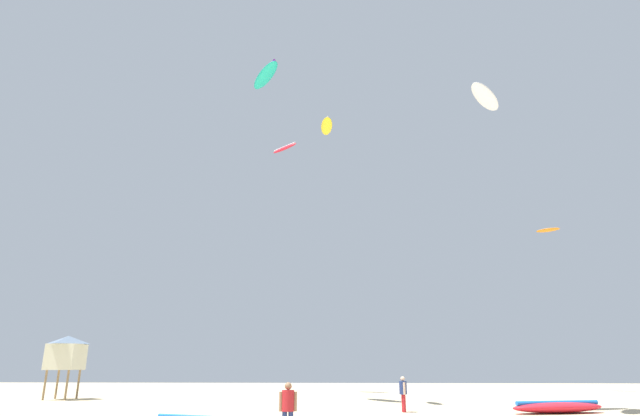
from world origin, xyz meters
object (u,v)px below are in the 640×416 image
Objects in this scene: person_midground at (403,391)px; lifeguard_tower at (66,352)px; kite_aloft_0 at (485,97)px; kite_grounded_mid at (558,407)px; person_foreground at (288,406)px; kite_aloft_3 at (548,230)px; kite_aloft_4 at (285,148)px; kite_aloft_2 at (265,76)px; kite_aloft_5 at (327,126)px.

lifeguard_tower is at bearing 147.80° from person_midground.
kite_grounded_mid is at bearing 7.12° from kite_aloft_0.
kite_aloft_3 is at bearing -41.35° from person_foreground.
person_foreground is 25.78m from lifeguard_tower.
kite_aloft_0 is (27.35, -9.24, 13.70)m from lifeguard_tower.
kite_grounded_mid is at bearing -57.83° from person_foreground.
kite_aloft_0 is 25.41m from kite_aloft_3.
person_midground is at bearing -64.90° from kite_aloft_4.
person_midground is at bearing -21.54° from lifeguard_tower.
person_midground is 0.34× the size of kite_grounded_mid.
person_foreground reaches higher than person_midground.
person_midground is (4.56, 10.18, -0.00)m from person_foreground.
person_midground is 0.40× the size of lifeguard_tower.
person_foreground is at bearing -140.13° from kite_grounded_mid.
kite_grounded_mid is 1.13× the size of kite_aloft_2.
kite_aloft_5 reaches higher than lifeguard_tower.
lifeguard_tower is (-17.45, 18.86, 2.08)m from person_foreground.
person_foreground is 1.00× the size of person_midground.
person_midground is 23.75m from lifeguard_tower.
kite_aloft_3 is at bearing 9.09° from kite_aloft_4.
kite_grounded_mid is 32.51m from kite_aloft_4.
person_midground is 0.38× the size of kite_aloft_2.
person_midground is 0.55× the size of kite_aloft_4.
kite_aloft_0 reaches higher than person_midground.
lifeguard_tower is 0.95× the size of kite_aloft_2.
kite_grounded_mid is 1.19× the size of lifeguard_tower.
kite_aloft_3 is 26.64m from kite_aloft_4.
kite_aloft_0 is 1.74× the size of kite_aloft_3.
kite_grounded_mid is 30.73m from lifeguard_tower.
kite_aloft_2 is at bearing -149.09° from kite_aloft_3.
kite_aloft_3 is (11.52, 22.56, -2.03)m from kite_aloft_0.
lifeguard_tower is 25.19m from kite_aloft_4.
kite_aloft_2 is 11.23m from kite_aloft_4.
person_midground is 24.70m from kite_aloft_2.
kite_aloft_0 is (5.34, -0.56, 15.78)m from person_midground.
kite_aloft_0 is 10.67m from kite_aloft_5.
person_foreground reaches higher than kite_grounded_mid.
kite_aloft_2 is 7.40m from kite_aloft_5.
kite_aloft_4 is (-13.75, 18.52, 5.37)m from kite_aloft_0.
kite_aloft_2 is at bearing 156.38° from kite_aloft_5.
lifeguard_tower is (-29.25, 9.00, 2.78)m from kite_grounded_mid.
person_foreground is 11.15m from person_midground.
kite_aloft_2 reaches higher than kite_aloft_3.
kite_aloft_0 is at bearing -27.79° from kite_aloft_2.
kite_aloft_4 reaches higher than kite_aloft_0.
kite_aloft_4 is at bearing 130.58° from kite_grounded_mid.
kite_aloft_3 is (38.87, 13.32, 11.67)m from lifeguard_tower.
person_foreground is 35.41m from kite_aloft_4.
person_midground is 17.88m from kite_aloft_5.
kite_aloft_5 is at bearing -12.33° from lifeguard_tower.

